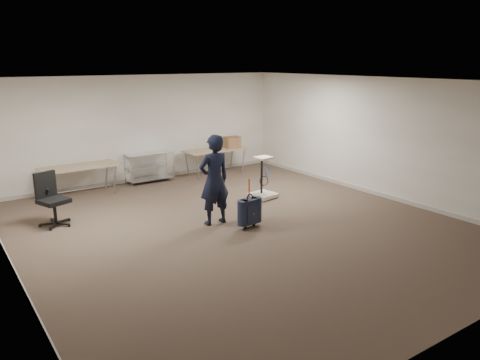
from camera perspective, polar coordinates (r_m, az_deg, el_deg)
ground at (r=9.19m, az=-0.17°, el=-5.74°), size 9.00×9.00×0.00m
room_shell at (r=10.29m, az=-4.52°, el=-3.27°), size 8.00×9.00×9.00m
folding_table_left at (r=11.74m, az=-19.05°, el=1.37°), size 1.80×0.75×0.73m
folding_table_right at (r=13.22m, az=-3.03°, el=3.55°), size 1.80×0.75×0.73m
wire_shelf at (r=12.63m, az=-10.98°, el=1.68°), size 1.22×0.47×0.80m
person at (r=9.14m, az=-3.16°, el=0.00°), size 0.65×0.43×1.80m
suitcase at (r=9.05m, az=1.18°, el=-3.85°), size 0.37×0.24×0.98m
office_chair at (r=9.91m, az=-21.80°, el=-3.35°), size 0.64×0.65×1.06m
equipment_cart at (r=11.04m, az=2.84°, el=-0.87°), size 0.62×0.62×0.99m
cardboard_box at (r=13.42m, az=-0.98°, el=4.65°), size 0.44×0.34×0.32m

